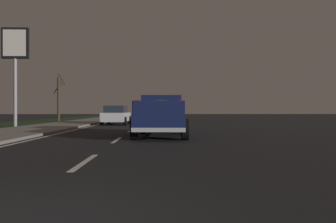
{
  "coord_description": "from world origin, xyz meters",
  "views": [
    {
      "loc": [
        -2.68,
        -1.71,
        1.17
      ],
      "look_at": [
        12.79,
        -2.08,
        1.11
      ],
      "focal_mm": 34.57,
      "sensor_mm": 36.0,
      "label": 1
    }
  ],
  "objects_px": {
    "bare_tree_far": "(59,98)",
    "gas_price_sign": "(15,52)",
    "sedan_red": "(161,114)",
    "pickup_truck": "(161,115)",
    "sedan_white": "(116,115)"
  },
  "relations": [
    {
      "from": "bare_tree_far",
      "to": "sedan_red",
      "type": "bearing_deg",
      "value": -103.04
    },
    {
      "from": "sedan_red",
      "to": "bare_tree_far",
      "type": "relative_size",
      "value": 0.87
    },
    {
      "from": "pickup_truck",
      "to": "sedan_red",
      "type": "xyz_separation_m",
      "value": [
        17.43,
        -0.05,
        -0.2
      ]
    },
    {
      "from": "gas_price_sign",
      "to": "sedan_red",
      "type": "bearing_deg",
      "value": -49.76
    },
    {
      "from": "gas_price_sign",
      "to": "bare_tree_far",
      "type": "height_order",
      "value": "gas_price_sign"
    },
    {
      "from": "pickup_truck",
      "to": "sedan_white",
      "type": "distance_m",
      "value": 12.45
    },
    {
      "from": "gas_price_sign",
      "to": "sedan_white",
      "type": "bearing_deg",
      "value": -63.93
    },
    {
      "from": "pickup_truck",
      "to": "bare_tree_far",
      "type": "relative_size",
      "value": 1.07
    },
    {
      "from": "sedan_red",
      "to": "gas_price_sign",
      "type": "height_order",
      "value": "gas_price_sign"
    },
    {
      "from": "pickup_truck",
      "to": "sedan_white",
      "type": "height_order",
      "value": "pickup_truck"
    },
    {
      "from": "bare_tree_far",
      "to": "gas_price_sign",
      "type": "bearing_deg",
      "value": -177.64
    },
    {
      "from": "sedan_white",
      "to": "gas_price_sign",
      "type": "distance_m",
      "value": 8.74
    },
    {
      "from": "sedan_white",
      "to": "bare_tree_far",
      "type": "distance_m",
      "value": 10.92
    },
    {
      "from": "sedan_red",
      "to": "gas_price_sign",
      "type": "xyz_separation_m",
      "value": [
        -8.81,
        10.41,
        4.52
      ]
    },
    {
      "from": "bare_tree_far",
      "to": "pickup_truck",
      "type": "bearing_deg",
      "value": -151.52
    }
  ]
}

